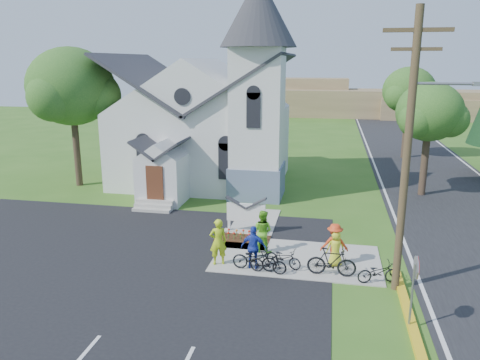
% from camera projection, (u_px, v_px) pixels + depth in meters
% --- Properties ---
extents(ground, '(120.00, 120.00, 0.00)m').
position_uv_depth(ground, '(260.00, 261.00, 19.81)').
color(ground, '#34611B').
rests_on(ground, ground).
extents(parking_lot, '(20.00, 16.00, 0.02)m').
position_uv_depth(parking_lot, '(85.00, 267.00, 19.21)').
color(parking_lot, black).
rests_on(parking_lot, ground).
extents(road, '(8.00, 90.00, 0.02)m').
position_uv_depth(road, '(436.00, 184.00, 32.20)').
color(road, black).
rests_on(road, ground).
extents(sidewalk, '(7.00, 4.00, 0.05)m').
position_uv_depth(sidewalk, '(297.00, 258.00, 20.00)').
color(sidewalk, '#A59F95').
rests_on(sidewalk, ground).
extents(church, '(12.35, 12.00, 13.00)m').
position_uv_depth(church, '(209.00, 107.00, 31.41)').
color(church, silver).
rests_on(church, ground).
extents(church_sign, '(2.20, 0.40, 1.70)m').
position_uv_depth(church_sign, '(246.00, 213.00, 22.82)').
color(church_sign, '#A59F95').
rests_on(church_sign, ground).
extents(flower_bed, '(2.60, 1.10, 0.07)m').
position_uv_depth(flower_bed, '(243.00, 239.00, 22.21)').
color(flower_bed, '#341B0E').
rests_on(flower_bed, ground).
extents(utility_pole, '(3.45, 0.28, 10.00)m').
position_uv_depth(utility_pole, '(410.00, 146.00, 16.05)').
color(utility_pole, '#433221').
rests_on(utility_pole, ground).
extents(stop_sign, '(0.11, 0.76, 2.48)m').
position_uv_depth(stop_sign, '(415.00, 277.00, 14.36)').
color(stop_sign, gray).
rests_on(stop_sign, ground).
extents(tree_lot_corner, '(5.60, 5.60, 9.15)m').
position_uv_depth(tree_lot_corner, '(71.00, 87.00, 30.30)').
color(tree_lot_corner, '#36271D').
rests_on(tree_lot_corner, ground).
extents(tree_road_near, '(4.00, 4.00, 7.05)m').
position_uv_depth(tree_road_near, '(429.00, 112.00, 28.35)').
color(tree_road_near, '#36271D').
rests_on(tree_road_near, ground).
extents(tree_road_mid, '(4.40, 4.40, 7.80)m').
position_uv_depth(tree_road_mid, '(409.00, 91.00, 39.53)').
color(tree_road_mid, '#36271D').
rests_on(tree_road_mid, ground).
extents(distant_hills, '(61.00, 10.00, 5.60)m').
position_uv_depth(distant_hills, '(337.00, 101.00, 72.21)').
color(distant_hills, brown).
rests_on(distant_hills, ground).
extents(cyclist_0, '(0.84, 0.71, 1.96)m').
position_uv_depth(cyclist_0, '(218.00, 242.00, 19.17)').
color(cyclist_0, '#B4D519').
rests_on(cyclist_0, sidewalk).
extents(bike_0, '(1.87, 0.77, 0.96)m').
position_uv_depth(bike_0, '(255.00, 259.00, 18.73)').
color(bike_0, black).
rests_on(bike_0, sidewalk).
extents(cyclist_1, '(1.09, 0.96, 1.90)m').
position_uv_depth(cyclist_1, '(262.00, 231.00, 20.43)').
color(cyclist_1, '#5FBA22').
rests_on(cyclist_1, sidewalk).
extents(bike_1, '(1.54, 0.59, 0.90)m').
position_uv_depth(bike_1, '(268.00, 263.00, 18.45)').
color(bike_1, black).
rests_on(bike_1, sidewalk).
extents(cyclist_2, '(1.08, 0.51, 1.79)m').
position_uv_depth(cyclist_2, '(254.00, 247.00, 18.80)').
color(cyclist_2, '#2239AE').
rests_on(cyclist_2, sidewalk).
extents(bike_2, '(1.65, 1.08, 0.82)m').
position_uv_depth(bike_2, '(284.00, 258.00, 19.02)').
color(bike_2, black).
rests_on(bike_2, sidewalk).
extents(cyclist_3, '(1.22, 0.80, 1.76)m').
position_uv_depth(cyclist_3, '(334.00, 244.00, 19.17)').
color(cyclist_3, red).
rests_on(cyclist_3, sidewalk).
extents(bike_3, '(1.92, 0.58, 1.14)m').
position_uv_depth(bike_3, '(332.00, 262.00, 18.22)').
color(bike_3, black).
rests_on(bike_3, sidewalk).
extents(cyclist_4, '(0.84, 0.64, 1.53)m').
position_uv_depth(cyclist_4, '(336.00, 248.00, 19.08)').
color(cyclist_4, '#CED628').
rests_on(cyclist_4, sidewalk).
extents(bike_4, '(1.71, 0.99, 0.85)m').
position_uv_depth(bike_4, '(378.00, 272.00, 17.67)').
color(bike_4, black).
rests_on(bike_4, sidewalk).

